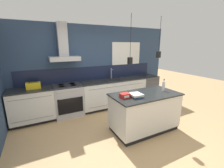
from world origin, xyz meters
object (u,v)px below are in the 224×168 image
book_stack (136,95)px  red_supply_box (125,96)px  bottle_on_island (164,86)px  oven_range (68,100)px  yellow_toolbox (33,86)px  dishwasher (147,88)px

book_stack → red_supply_box: bearing=164.4°
bottle_on_island → red_supply_box: 1.12m
oven_range → yellow_toolbox: size_ratio=2.68×
book_stack → yellow_toolbox: bearing=138.6°
dishwasher → yellow_toolbox: 3.77m
dishwasher → yellow_toolbox: yellow_toolbox is taller
red_supply_box → yellow_toolbox: bearing=136.0°
dishwasher → red_supply_box: bearing=-140.4°
red_supply_box → bottle_on_island: bearing=0.2°
bottle_on_island → yellow_toolbox: size_ratio=0.87×
book_stack → red_supply_box: (-0.24, 0.07, 0.01)m
bottle_on_island → book_stack: bottle_on_island is taller
bottle_on_island → book_stack: 0.88m
dishwasher → book_stack: (-1.77, -1.73, 0.50)m
oven_range → book_stack: bearing=-57.0°
bottle_on_island → red_supply_box: size_ratio=1.49×
oven_range → yellow_toolbox: 1.00m
bottle_on_island → book_stack: size_ratio=1.05×
book_stack → red_supply_box: 0.25m
dishwasher → red_supply_box: red_supply_box is taller
book_stack → dishwasher: bearing=44.4°
yellow_toolbox → oven_range: bearing=-0.3°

